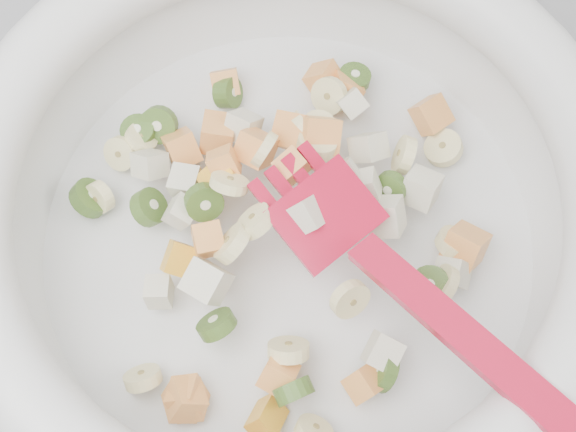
# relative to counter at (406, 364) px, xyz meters

# --- Properties ---
(counter) EXTENTS (2.00, 0.60, 0.90)m
(counter) POSITION_rel_counter_xyz_m (0.00, 0.00, 0.00)
(counter) COLOR gray
(counter) RESTS_ON ground
(mixing_bowl) EXTENTS (0.42, 0.42, 0.13)m
(mixing_bowl) POSITION_rel_counter_xyz_m (-0.14, -0.05, 0.51)
(mixing_bowl) COLOR silver
(mixing_bowl) RESTS_ON counter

